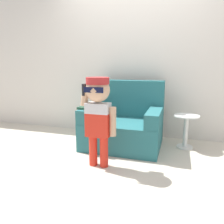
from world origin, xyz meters
The scene contains 5 objects.
ground_plane centered at (0.00, 0.00, 0.00)m, with size 10.00×10.00×0.00m, color beige.
wall_back centered at (0.00, 0.62, 1.30)m, with size 10.00×0.05×2.60m.
armchair centered at (-0.06, 0.07, 0.33)m, with size 1.10×0.85×0.94m.
person_child centered at (-0.16, -0.71, 0.69)m, with size 0.42×0.32×1.04m.
side_table centered at (0.82, 0.20, 0.29)m, with size 0.35×0.35×0.48m.
Camera 1 is at (0.70, -2.96, 1.16)m, focal length 35.00 mm.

